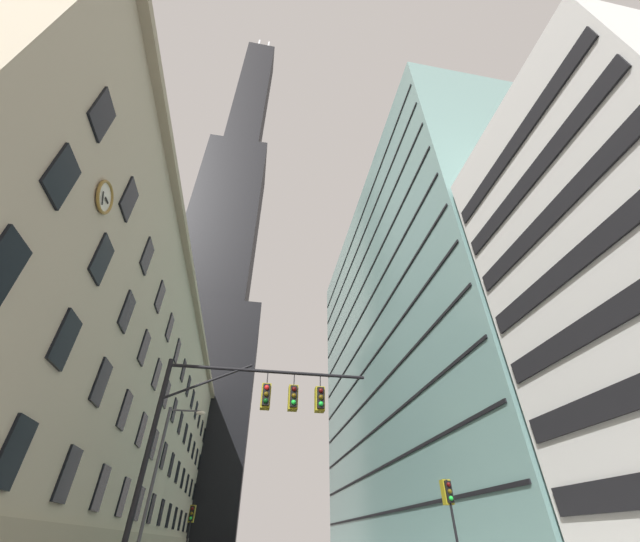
{
  "coord_description": "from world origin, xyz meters",
  "views": [
    {
      "loc": [
        -3.06,
        -12.31,
        1.47
      ],
      "look_at": [
        1.53,
        13.44,
        21.01
      ],
      "focal_mm": 20.59,
      "sensor_mm": 36.0,
      "label": 1
    }
  ],
  "objects_px": {
    "traffic_signal_mast": "(253,412)",
    "traffic_light_far_left": "(191,517)",
    "traffic_light_near_right": "(449,498)",
    "street_lamppost": "(162,468)"
  },
  "relations": [
    {
      "from": "traffic_light_near_right",
      "to": "traffic_light_far_left",
      "type": "bearing_deg",
      "value": 133.65
    },
    {
      "from": "traffic_signal_mast",
      "to": "traffic_light_far_left",
      "type": "distance_m",
      "value": 17.39
    },
    {
      "from": "traffic_light_near_right",
      "to": "street_lamppost",
      "type": "xyz_separation_m",
      "value": [
        -14.2,
        5.14,
        1.64
      ]
    },
    {
      "from": "traffic_light_near_right",
      "to": "street_lamppost",
      "type": "distance_m",
      "value": 15.19
    },
    {
      "from": "traffic_signal_mast",
      "to": "traffic_light_far_left",
      "type": "xyz_separation_m",
      "value": [
        -3.54,
        16.79,
        -2.81
      ]
    },
    {
      "from": "traffic_light_far_left",
      "to": "street_lamppost",
      "type": "height_order",
      "value": "street_lamppost"
    },
    {
      "from": "traffic_light_near_right",
      "to": "traffic_light_far_left",
      "type": "height_order",
      "value": "traffic_light_near_right"
    },
    {
      "from": "traffic_light_far_left",
      "to": "street_lamppost",
      "type": "relative_size",
      "value": 0.45
    },
    {
      "from": "street_lamppost",
      "to": "traffic_light_far_left",
      "type": "bearing_deg",
      "value": 82.6
    },
    {
      "from": "traffic_signal_mast",
      "to": "traffic_light_near_right",
      "type": "relative_size",
      "value": 2.27
    }
  ]
}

